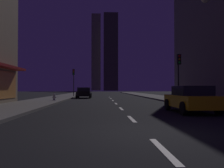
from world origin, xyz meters
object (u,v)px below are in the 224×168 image
car_parked_far (84,93)px  traffic_light_near_right (179,67)px  street_lamp_right (219,22)px  car_parked_near (191,99)px  traffic_light_far_left (74,76)px  fire_hydrant_far_left (54,97)px

car_parked_far → traffic_light_near_right: bearing=-53.6°
traffic_light_near_right → street_lamp_right: street_lamp_right is taller
car_parked_near → traffic_light_near_right: (1.90, 7.72, 2.45)m
car_parked_far → traffic_light_near_right: 15.54m
car_parked_near → traffic_light_far_left: 26.08m
car_parked_near → traffic_light_far_left: size_ratio=1.01×
car_parked_near → traffic_light_near_right: size_ratio=1.01×
car_parked_near → car_parked_far: same height
car_parked_far → street_lamp_right: size_ratio=0.64×
fire_hydrant_far_left → traffic_light_near_right: bearing=-16.0°
street_lamp_right → traffic_light_near_right: bearing=89.1°
car_parked_far → traffic_light_near_right: traffic_light_near_right is taller
car_parked_far → traffic_light_near_right: (9.10, -12.36, 2.45)m
car_parked_far → traffic_light_far_left: (-1.90, 4.24, 2.45)m
car_parked_far → traffic_light_far_left: 5.25m
traffic_light_far_left → fire_hydrant_far_left: bearing=-91.7°
street_lamp_right → fire_hydrant_far_left: bearing=136.6°
car_parked_far → fire_hydrant_far_left: car_parked_far is taller
car_parked_near → traffic_light_far_left: bearing=110.5°
car_parked_near → street_lamp_right: 4.69m
fire_hydrant_far_left → car_parked_near: bearing=-49.2°
car_parked_far → traffic_light_far_left: size_ratio=1.01×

